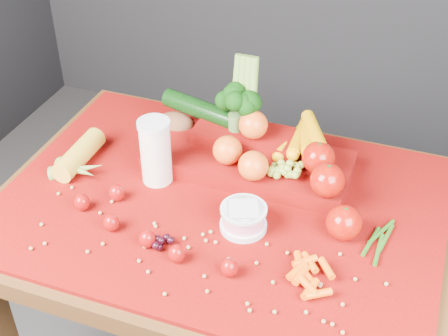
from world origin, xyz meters
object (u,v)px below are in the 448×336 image
(table, at_px, (221,234))
(yogurt_bowl, at_px, (243,217))
(milk_glass, at_px, (155,149))
(produce_mound, at_px, (259,151))

(table, distance_m, yogurt_bowl, 0.17)
(milk_glass, bearing_deg, table, -8.70)
(table, height_order, yogurt_bowl, yogurt_bowl)
(milk_glass, relative_size, yogurt_bowl, 1.59)
(table, xyz_separation_m, milk_glass, (-0.18, 0.03, 0.20))
(table, relative_size, yogurt_bowl, 10.11)
(table, height_order, produce_mound, produce_mound)
(milk_glass, bearing_deg, produce_mound, 28.62)
(table, xyz_separation_m, produce_mound, (0.05, 0.15, 0.17))
(yogurt_bowl, bearing_deg, milk_glass, 159.52)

